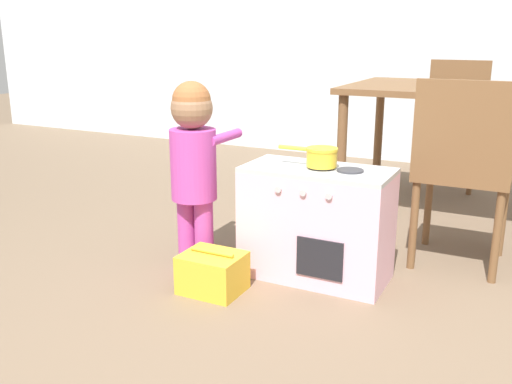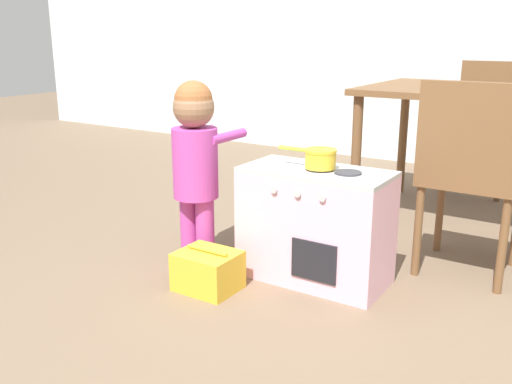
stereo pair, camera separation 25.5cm
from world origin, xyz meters
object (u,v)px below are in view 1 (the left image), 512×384
object	(u,v)px
child_figure	(194,154)
dining_table	(459,102)
play_kitchen	(316,223)
toy_basket	(213,273)
dining_chair_far	(453,118)
toy_pot	(321,156)
dining_chair_near	(463,168)

from	to	relation	value
child_figure	dining_table	size ratio (longest dim) A/B	0.70
play_kitchen	toy_basket	xyz separation A→B (m)	(-0.33, -0.34, -0.17)
dining_chair_far	toy_pot	bearing A→B (deg)	82.59
play_kitchen	child_figure	distance (m)	0.63
dining_chair_near	toy_basket	bearing A→B (deg)	-139.94
toy_pot	child_figure	size ratio (longest dim) A/B	0.31
toy_basket	dining_chair_far	distance (m)	2.45
toy_pot	dining_table	bearing A→B (deg)	72.65
play_kitchen	toy_pot	world-z (taller)	toy_pot
toy_pot	dining_chair_near	xyz separation A→B (m)	(0.53, 0.40, -0.08)
toy_pot	child_figure	xyz separation A→B (m)	(-0.55, -0.15, -0.02)
play_kitchen	toy_pot	bearing A→B (deg)	2.29
toy_basket	dining_chair_near	distance (m)	1.22
child_figure	dining_table	xyz separation A→B (m)	(0.93, 1.38, 0.14)
play_kitchen	dining_chair_far	world-z (taller)	dining_chair_far
child_figure	dining_chair_near	world-z (taller)	dining_chair_near
play_kitchen	toy_pot	xyz separation A→B (m)	(0.01, 0.00, 0.31)
child_figure	dining_chair_far	size ratio (longest dim) A/B	0.99
play_kitchen	child_figure	size ratio (longest dim) A/B	0.74
play_kitchen	dining_table	distance (m)	1.36
play_kitchen	dining_table	size ratio (longest dim) A/B	0.52
toy_pot	dining_table	xyz separation A→B (m)	(0.38, 1.23, 0.12)
toy_basket	play_kitchen	bearing A→B (deg)	45.79
play_kitchen	dining_chair_near	distance (m)	0.71
play_kitchen	dining_chair_near	xyz separation A→B (m)	(0.55, 0.40, 0.23)
toy_pot	toy_basket	distance (m)	0.68
toy_basket	dining_chair_near	xyz separation A→B (m)	(0.88, 0.74, 0.39)
child_figure	dining_chair_far	world-z (taller)	dining_chair_far
play_kitchen	dining_chair_far	xyz separation A→B (m)	(0.27, 2.00, 0.23)
toy_pot	dining_chair_far	xyz separation A→B (m)	(0.26, 2.00, -0.08)
child_figure	toy_basket	bearing A→B (deg)	-43.24
child_figure	dining_table	world-z (taller)	child_figure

